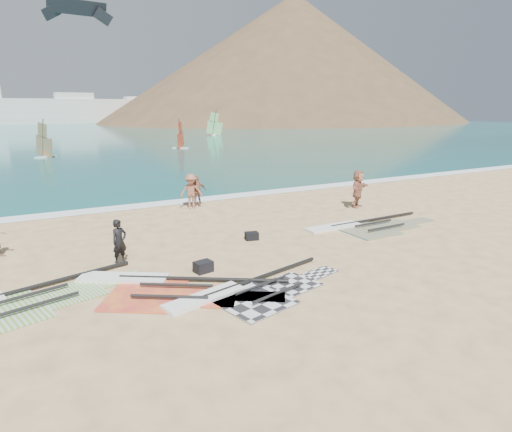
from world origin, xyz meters
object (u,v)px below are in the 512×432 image
rig_green (7,303)px  gear_bag_near (203,267)px  beachgoer_mid (191,191)px  rig_grey (247,292)px  person_wetsuit (119,242)px  rig_orange (363,226)px  beachgoer_back (197,191)px  gear_bag_far (252,236)px  beachgoer_right (358,189)px  rig_red (160,287)px

rig_green → gear_bag_near: size_ratio=11.63×
rig_green → beachgoer_mid: (8.41, 8.53, 0.87)m
rig_grey → person_wetsuit: 5.07m
rig_orange → beachgoer_back: (-5.01, 7.46, 0.80)m
gear_bag_near → beachgoer_mid: 9.29m
beachgoer_mid → beachgoer_back: beachgoer_mid is taller
rig_grey → rig_orange: (7.78, 3.77, 0.00)m
gear_bag_far → beachgoer_back: bearing=87.9°
beachgoer_mid → beachgoer_right: 8.85m
gear_bag_far → beachgoer_back: beachgoer_back is taller
rig_grey → gear_bag_near: bearing=88.7°
beachgoer_back → rig_grey: bearing=81.0°
rig_grey → beachgoer_back: 11.59m
rig_orange → gear_bag_far: size_ratio=12.24×
rig_red → beachgoer_right: 13.53m
rig_orange → beachgoer_right: (2.48, 3.26, 0.95)m
rig_green → gear_bag_far: bearing=-1.7°
beachgoer_back → beachgoer_right: (7.49, -4.20, 0.15)m
beachgoer_mid → beachgoer_right: beachgoer_right is taller
person_wetsuit → beachgoer_right: (12.95, 2.79, 0.22)m
rig_grey → gear_bag_far: size_ratio=11.26×
gear_bag_far → beachgoer_mid: 6.52m
gear_bag_near → beachgoer_mid: beachgoer_mid is taller
rig_grey → beachgoer_mid: bearing=64.0°
beachgoer_mid → beachgoer_right: (7.91, -3.97, 0.08)m
person_wetsuit → rig_green: bearing=-179.1°
beachgoer_right → beachgoer_back: bearing=120.3°
beachgoer_mid → beachgoer_back: bearing=42.0°
rig_grey → rig_orange: 8.64m
rig_grey → rig_red: bearing=129.2°
beachgoer_back → rig_green: bearing=49.6°
rig_orange → gear_bag_near: gear_bag_near is taller
rig_green → rig_red: (3.97, -0.90, -0.00)m
rig_grey → beachgoer_mid: 11.28m
rig_orange → gear_bag_far: gear_bag_far is taller
rig_green → beachgoer_right: beachgoer_right is taller
beachgoer_back → gear_bag_far: bearing=92.8°
person_wetsuit → rig_orange: bearing=-29.3°
rig_grey → beachgoer_back: beachgoer_back is taller
gear_bag_far → beachgoer_mid: (-0.18, 6.47, 0.76)m
rig_grey → beachgoer_right: size_ratio=2.95×
beachgoer_mid → beachgoer_back: size_ratio=1.08×
rig_green → beachgoer_back: (8.84, 8.76, 0.80)m
rig_grey → rig_green: rig_green is taller
person_wetsuit → rig_grey: bearing=-84.3°
gear_bag_near → gear_bag_far: bearing=37.8°
rig_red → beachgoer_back: (4.86, 9.66, 0.80)m
rig_green → gear_bag_near: 5.59m
rig_green → rig_red: 4.07m
rig_orange → beachgoer_mid: 9.09m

